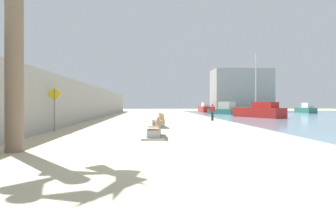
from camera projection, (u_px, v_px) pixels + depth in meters
ground_plane at (162, 120)px, 26.48m from camera, size 120.00×120.00×0.00m
seawall at (86, 103)px, 25.95m from camera, size 0.80×64.00×3.49m
bench_near at (155, 133)px, 12.60m from camera, size 1.22×2.16×0.98m
bench_far at (159, 124)px, 17.93m from camera, size 1.37×2.23×0.98m
person_walking at (212, 111)px, 25.50m from camera, size 0.53×0.22×1.61m
boat_far_right at (306, 109)px, 45.85m from camera, size 2.02×5.48×1.79m
boat_nearest at (224, 110)px, 41.03m from camera, size 4.29×5.34×1.93m
boat_far_left at (259, 111)px, 30.92m from camera, size 4.50×6.66×7.62m
boat_distant at (205, 108)px, 52.12m from camera, size 1.84×6.86×1.87m
pedestrian_sign at (54, 104)px, 15.28m from camera, size 0.85×0.08×2.61m
harbor_building at (241, 91)px, 55.63m from camera, size 12.00×6.00×8.81m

